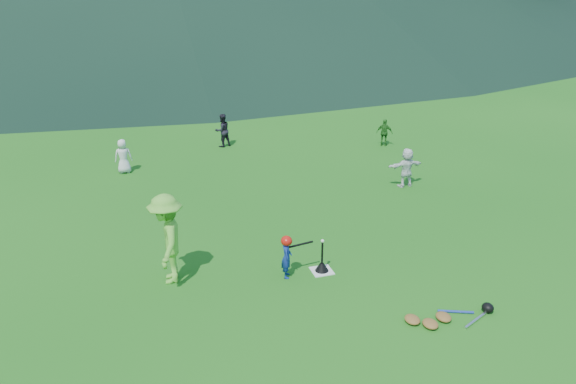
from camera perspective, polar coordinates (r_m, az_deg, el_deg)
The scene contains 13 objects.
ground at distance 12.37m, azimuth 3.45°, elevation -8.04°, with size 120.00×120.00×0.00m, color #1A5F15.
home_plate at distance 12.36m, azimuth 3.45°, elevation -8.00°, with size 0.45×0.45×0.02m, color silver.
baseball at distance 12.01m, azimuth 3.53°, elevation -4.99°, with size 0.08×0.08×0.08m, color white.
batter_child at distance 11.93m, azimuth -0.15°, elevation -6.64°, with size 0.34×0.22×0.93m, color navy.
adult_coach at distance 11.83m, azimuth -12.17°, elevation -4.68°, with size 1.25×0.72×1.94m, color #68BE38.
fielder_a at distance 18.65m, azimuth -16.40°, elevation 3.51°, with size 0.54×0.35×1.10m, color silver.
fielder_b at distance 20.71m, azimuth -6.68°, elevation 6.24°, with size 0.59×0.46×1.22m, color black.
fielder_c at distance 20.98m, azimuth 9.78°, elevation 5.97°, with size 0.59×0.24×1.00m, color #25681F.
fielder_d at distance 17.11m, azimuth 11.95°, elevation 2.45°, with size 1.11×0.35×1.19m, color white.
batting_tee at distance 12.30m, azimuth 3.46°, elevation -7.52°, with size 0.30×0.30×0.68m.
batter_gear at distance 11.76m, azimuth -0.04°, elevation -5.02°, with size 0.73×0.26×0.29m.
equipment_pile at distance 11.16m, azimuth 15.56°, elevation -12.15°, with size 1.80×0.68×0.19m.
outfield_fence at distance 38.58m, azimuth -11.55°, elevation 13.40°, with size 70.07×0.08×1.33m.
Camera 1 is at (-3.85, -9.99, 6.18)m, focal length 35.00 mm.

